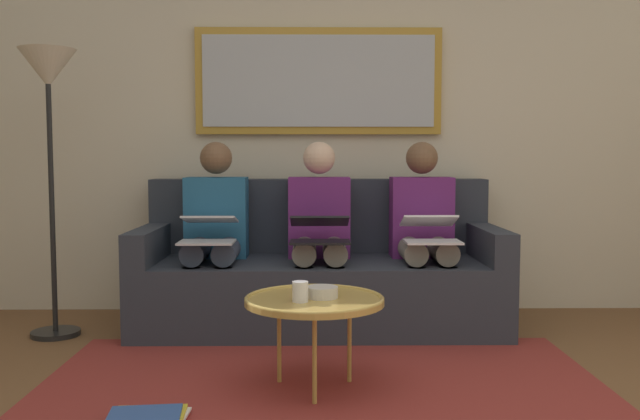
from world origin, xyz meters
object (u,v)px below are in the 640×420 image
(framed_mirror, at_px, (319,81))
(laptop_silver, at_px, (209,229))
(couch, at_px, (319,275))
(laptop_black, at_px, (320,230))
(bowl, at_px, (322,292))
(laptop_white, at_px, (430,230))
(standing_lamp, at_px, (49,100))
(person_middle, at_px, (319,229))
(cup, at_px, (300,292))
(coffee_table, at_px, (314,301))
(person_left, at_px, (424,228))
(magazine_stack, at_px, (148,417))
(person_right, at_px, (215,229))

(framed_mirror, height_order, laptop_silver, framed_mirror)
(couch, relative_size, laptop_black, 6.36)
(bowl, bearing_deg, laptop_white, -125.64)
(standing_lamp, bearing_deg, laptop_silver, 177.26)
(person_middle, relative_size, laptop_silver, 3.14)
(cup, distance_m, standing_lamp, 2.00)
(coffee_table, bearing_deg, person_left, -120.43)
(laptop_black, xyz_separation_m, magazine_stack, (0.69, 1.29, -0.60))
(framed_mirror, xyz_separation_m, person_middle, (0.00, 0.46, -0.94))
(cup, height_order, bowl, cup)
(person_right, bearing_deg, cup, 114.02)
(person_left, relative_size, standing_lamp, 0.69)
(laptop_silver, relative_size, standing_lamp, 0.22)
(laptop_black, bearing_deg, couch, -90.00)
(laptop_silver, bearing_deg, person_middle, -159.25)
(person_right, bearing_deg, laptop_white, 169.39)
(laptop_white, xyz_separation_m, standing_lamp, (2.19, -0.04, 0.75))
(person_left, bearing_deg, cup, 58.86)
(cup, relative_size, person_middle, 0.08)
(couch, relative_size, person_middle, 1.93)
(bowl, height_order, standing_lamp, standing_lamp)
(framed_mirror, bearing_deg, coffee_table, 88.76)
(bowl, distance_m, laptop_silver, 1.11)
(cup, bearing_deg, magazine_stack, 28.06)
(person_middle, height_order, person_right, same)
(coffee_table, bearing_deg, cup, 48.68)
(magazine_stack, relative_size, standing_lamp, 0.19)
(cup, height_order, standing_lamp, standing_lamp)
(standing_lamp, bearing_deg, person_middle, -172.69)
(framed_mirror, bearing_deg, magazine_stack, 70.87)
(coffee_table, height_order, person_middle, person_middle)
(person_middle, relative_size, standing_lamp, 0.69)
(framed_mirror, distance_m, coffee_table, 1.97)
(person_right, distance_m, standing_lamp, 1.20)
(couch, xyz_separation_m, laptop_black, (0.00, 0.31, 0.31))
(bowl, bearing_deg, cup, 41.93)
(laptop_black, bearing_deg, person_left, -159.31)
(laptop_white, relative_size, laptop_silver, 0.97)
(person_left, bearing_deg, person_right, 0.00)
(person_left, bearing_deg, bowl, 60.53)
(coffee_table, distance_m, person_middle, 1.17)
(person_middle, bearing_deg, cup, 85.47)
(cup, distance_m, laptop_white, 1.24)
(framed_mirror, xyz_separation_m, standing_lamp, (1.55, 0.66, -0.18))
(laptop_white, height_order, magazine_stack, laptop_white)
(magazine_stack, bearing_deg, person_left, -130.91)
(framed_mirror, xyz_separation_m, laptop_white, (-0.64, 0.70, -0.92))
(laptop_white, relative_size, magazine_stack, 1.12)
(laptop_white, relative_size, person_middle, 0.31)
(coffee_table, relative_size, person_middle, 0.55)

